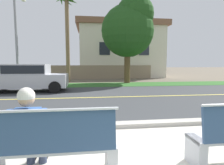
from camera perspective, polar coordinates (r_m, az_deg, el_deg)
ground_plane at (r=10.24m, az=-1.89°, el=-3.04°), size 140.00×140.00×0.00m
curb_edge at (r=4.77m, az=4.79°, el=-12.68°), size 44.00×0.30×0.11m
street_asphalt at (r=8.77m, az=-0.94°, el=-4.50°), size 52.00×8.00×0.01m
road_centre_line at (r=8.77m, az=-0.94°, el=-4.47°), size 48.00×0.14×0.01m
far_verge_grass at (r=14.00m, az=-3.38°, el=-0.66°), size 48.00×2.80×0.02m
bench_left at (r=2.76m, az=-17.54°, el=-18.30°), size 1.72×0.48×1.01m
seated_person_blue at (r=2.91m, az=-23.74°, el=-12.50°), size 0.52×0.68×1.25m
car_silver_near at (r=11.49m, az=-24.28°, el=1.69°), size 4.30×1.86×1.54m
streetlamp at (r=14.65m, az=-26.93°, el=13.95°), size 0.24×2.10×6.62m
shade_tree_left at (r=15.54m, az=5.30°, el=16.50°), size 4.17×4.17×6.88m
palm_tree_tall at (r=16.85m, az=-13.61°, el=21.11°), size 2.09×1.98×7.55m
garden_wall at (r=19.54m, az=-6.82°, el=3.16°), size 13.00×0.36×1.40m
house_across_street at (r=23.10m, az=2.29°, el=9.75°), size 10.06×6.91×6.28m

